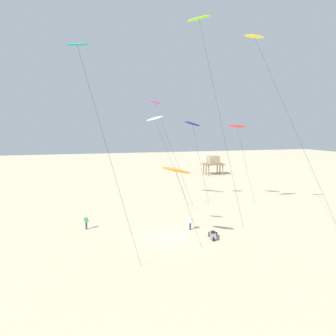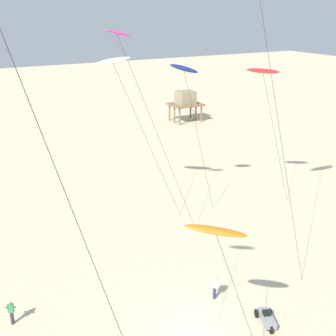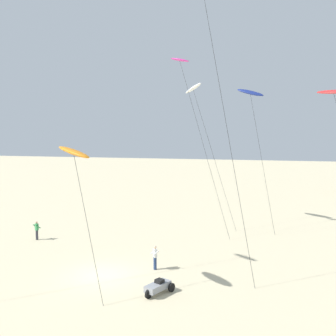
# 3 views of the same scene
# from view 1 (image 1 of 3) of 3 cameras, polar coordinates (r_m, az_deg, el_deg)

# --- Properties ---
(ground_plane) EXTENTS (260.00, 260.00, 0.00)m
(ground_plane) POSITION_cam_1_polar(r_m,az_deg,el_deg) (36.39, 0.64, -12.88)
(ground_plane) COLOR beige
(kite_yellow) EXTENTS (11.02, 6.20, 24.39)m
(kite_yellow) POSITION_cam_1_polar(r_m,az_deg,el_deg) (42.76, 16.07, 22.02)
(kite_yellow) COLOR yellow
(kite_yellow) RESTS_ON ground
(kite_lime) EXTENTS (6.87, 3.73, 26.47)m
(kite_lime) POSITION_cam_1_polar(r_m,az_deg,el_deg) (41.43, 5.92, 25.76)
(kite_lime) COLOR #8CD833
(kite_lime) RESTS_ON ground
(kite_orange) EXTENTS (4.11, 2.63, 8.78)m
(kite_orange) POSITION_cam_1_polar(r_m,az_deg,el_deg) (31.91, 1.52, -0.45)
(kite_orange) COLOR orange
(kite_orange) RESTS_ON ground
(kite_teal) EXTENTS (6.03, 3.61, 20.08)m
(kite_teal) POSITION_cam_1_polar(r_m,az_deg,el_deg) (29.81, -16.27, 20.19)
(kite_teal) COLOR teal
(kite_teal) RESTS_ON ground
(kite_navy) EXTENTS (4.03, 2.16, 14.11)m
(kite_navy) POSITION_cam_1_polar(r_m,az_deg,el_deg) (51.41, 4.56, 8.17)
(kite_navy) COLOR navy
(kite_navy) RESTS_ON ground
(kite_magenta) EXTENTS (6.60, 3.68, 17.07)m
(kite_magenta) POSITION_cam_1_polar(r_m,az_deg,el_deg) (48.21, -2.35, 11.85)
(kite_magenta) COLOR #D8339E
(kite_magenta) RESTS_ON ground
(kite_red) EXTENTS (4.51, 2.83, 13.39)m
(kite_red) POSITION_cam_1_polar(r_m,az_deg,el_deg) (52.60, 12.75, 7.54)
(kite_red) COLOR red
(kite_red) RESTS_ON ground
(kite_white) EXTENTS (6.45, 4.40, 14.90)m
(kite_white) POSITION_cam_1_polar(r_m,az_deg,el_deg) (51.11, -2.48, 9.15)
(kite_white) COLOR white
(kite_white) RESTS_ON ground
(kite_flyer_nearest) EXTENTS (0.72, 0.73, 1.67)m
(kite_flyer_nearest) POSITION_cam_1_polar(r_m,az_deg,el_deg) (38.88, 4.17, -10.18)
(kite_flyer_nearest) COLOR navy
(kite_flyer_nearest) RESTS_ON ground
(kite_flyer_middle) EXTENTS (0.70, 0.69, 1.67)m
(kite_flyer_middle) POSITION_cam_1_polar(r_m,az_deg,el_deg) (40.30, -15.04, -9.78)
(kite_flyer_middle) COLOR #33333D
(kite_flyer_middle) RESTS_ON ground
(stilt_house) EXTENTS (5.29, 4.31, 5.17)m
(stilt_house) POSITION_cam_1_polar(r_m,az_deg,el_deg) (85.71, 8.44, 1.23)
(stilt_house) COLOR #846647
(stilt_house) RESTS_ON ground
(beach_buggy) EXTENTS (1.50, 2.11, 0.82)m
(beach_buggy) POSITION_cam_1_polar(r_m,az_deg,el_deg) (36.38, 8.41, -12.25)
(beach_buggy) COLOR gray
(beach_buggy) RESTS_ON ground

